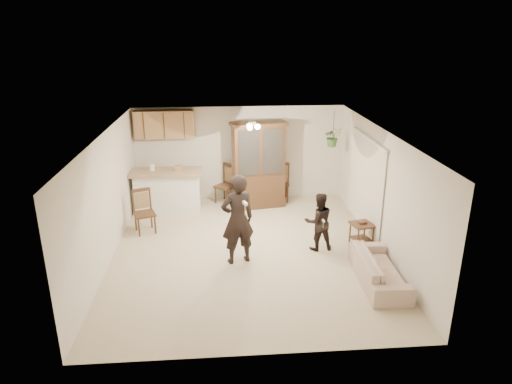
{
  "coord_description": "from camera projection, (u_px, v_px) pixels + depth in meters",
  "views": [
    {
      "loc": [
        -0.5,
        -8.56,
        4.37
      ],
      "look_at": [
        0.22,
        0.4,
        1.16
      ],
      "focal_mm": 32.0,
      "sensor_mm": 36.0,
      "label": 1
    }
  ],
  "objects": [
    {
      "name": "china_hutch",
      "position": [
        258.0,
        166.0,
        11.62
      ],
      "size": [
        1.47,
        0.76,
        2.21
      ],
      "rotation": [
        0.0,
        0.0,
        0.16
      ],
      "color": "#321C12",
      "rests_on": "floor"
    },
    {
      "name": "side_table",
      "position": [
        361.0,
        234.0,
        9.75
      ],
      "size": [
        0.53,
        0.53,
        0.54
      ],
      "rotation": [
        0.0,
        0.0,
        0.22
      ],
      "color": "#321C12",
      "rests_on": "floor"
    },
    {
      "name": "wall_left",
      "position": [
        107.0,
        199.0,
        8.92
      ],
      "size": [
        0.02,
        6.5,
        2.5
      ],
      "primitive_type": "cube",
      "color": "beige",
      "rests_on": "ground"
    },
    {
      "name": "breakfast_bar",
      "position": [
        168.0,
        193.0,
        11.44
      ],
      "size": [
        1.6,
        0.55,
        1.0
      ],
      "primitive_type": "cube",
      "color": "white",
      "rests_on": "floor"
    },
    {
      "name": "controller_child",
      "position": [
        323.0,
        221.0,
        9.11
      ],
      "size": [
        0.04,
        0.11,
        0.03
      ],
      "primitive_type": "cube",
      "rotation": [
        0.0,
        0.0,
        3.25
      ],
      "color": "white",
      "rests_on": "child"
    },
    {
      "name": "vertical_blinds",
      "position": [
        365.0,
        184.0,
        10.22
      ],
      "size": [
        0.06,
        2.3,
        2.1
      ],
      "primitive_type": null,
      "color": "beige",
      "rests_on": "wall_right"
    },
    {
      "name": "hanging_plant",
      "position": [
        333.0,
        137.0,
        11.35
      ],
      "size": [
        0.43,
        0.37,
        0.48
      ],
      "primitive_type": "imported",
      "color": "#235220",
      "rests_on": "ceiling"
    },
    {
      "name": "bar_top",
      "position": [
        166.0,
        172.0,
        11.26
      ],
      "size": [
        1.75,
        0.7,
        0.08
      ],
      "primitive_type": "cube",
      "color": "tan",
      "rests_on": "breakfast_bar"
    },
    {
      "name": "chair_hutch_right",
      "position": [
        279.0,
        189.0,
        12.29
      ],
      "size": [
        0.52,
        0.52,
        1.12
      ],
      "rotation": [
        0.0,
        0.0,
        3.09
      ],
      "color": "#321C12",
      "rests_on": "floor"
    },
    {
      "name": "ceiling_fixture",
      "position": [
        252.0,
        126.0,
        9.88
      ],
      "size": [
        0.36,
        0.36,
        0.2
      ],
      "primitive_type": null,
      "color": "#F7E8B9",
      "rests_on": "ceiling"
    },
    {
      "name": "floor",
      "position": [
        247.0,
        251.0,
        9.54
      ],
      "size": [
        6.5,
        6.5,
        0.0
      ],
      "primitive_type": "plane",
      "color": "#C5AE95",
      "rests_on": "ground"
    },
    {
      "name": "plant_cord",
      "position": [
        334.0,
        124.0,
        11.24
      ],
      "size": [
        0.01,
        0.01,
        0.65
      ],
      "primitive_type": "cylinder",
      "color": "black",
      "rests_on": "ceiling"
    },
    {
      "name": "sofa",
      "position": [
        380.0,
        264.0,
        8.26
      ],
      "size": [
        0.8,
        1.9,
        0.73
      ],
      "primitive_type": "imported",
      "rotation": [
        0.0,
        0.0,
        1.54
      ],
      "color": "beige",
      "rests_on": "floor"
    },
    {
      "name": "ceiling",
      "position": [
        246.0,
        133.0,
        8.7
      ],
      "size": [
        5.5,
        6.5,
        0.02
      ],
      "primitive_type": "cube",
      "color": "white",
      "rests_on": "wall_back"
    },
    {
      "name": "chair_hutch_left",
      "position": [
        225.0,
        192.0,
        12.12
      ],
      "size": [
        0.64,
        0.64,
        1.03
      ],
      "rotation": [
        0.0,
        0.0,
        -0.69
      ],
      "color": "#321C12",
      "rests_on": "floor"
    },
    {
      "name": "wall_back",
      "position": [
        239.0,
        153.0,
        12.18
      ],
      "size": [
        5.5,
        0.02,
        2.5
      ],
      "primitive_type": "cube",
      "color": "beige",
      "rests_on": "ground"
    },
    {
      "name": "upper_cabinets",
      "position": [
        165.0,
        124.0,
        11.58
      ],
      "size": [
        1.5,
        0.34,
        0.7
      ],
      "primitive_type": "cube",
      "color": "olive",
      "rests_on": "wall_back"
    },
    {
      "name": "adult",
      "position": [
        238.0,
        220.0,
        8.81
      ],
      "size": [
        0.75,
        0.6,
        1.8
      ],
      "primitive_type": "imported",
      "rotation": [
        0.0,
        0.0,
        3.44
      ],
      "color": "black",
      "rests_on": "floor"
    },
    {
      "name": "child",
      "position": [
        319.0,
        219.0,
        9.41
      ],
      "size": [
        0.71,
        0.58,
        1.35
      ],
      "primitive_type": "imported",
      "rotation": [
        0.0,
        0.0,
        3.25
      ],
      "color": "black",
      "rests_on": "floor"
    },
    {
      "name": "wall_right",
      "position": [
        381.0,
        191.0,
        9.33
      ],
      "size": [
        0.02,
        6.5,
        2.5
      ],
      "primitive_type": "cube",
      "color": "beige",
      "rests_on": "ground"
    },
    {
      "name": "chair_bar",
      "position": [
        145.0,
        221.0,
        10.34
      ],
      "size": [
        0.57,
        0.57,
        1.0
      ],
      "rotation": [
        0.0,
        0.0,
        0.36
      ],
      "color": "#321C12",
      "rests_on": "floor"
    },
    {
      "name": "wall_front",
      "position": [
        262.0,
        278.0,
        6.07
      ],
      "size": [
        5.5,
        0.02,
        2.5
      ],
      "primitive_type": "cube",
      "color": "beige",
      "rests_on": "ground"
    },
    {
      "name": "controller_adult",
      "position": [
        245.0,
        203.0,
        8.28
      ],
      "size": [
        0.09,
        0.16,
        0.05
      ],
      "primitive_type": "cube",
      "rotation": [
        0.0,
        0.0,
        3.44
      ],
      "color": "white",
      "rests_on": "adult"
    }
  ]
}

